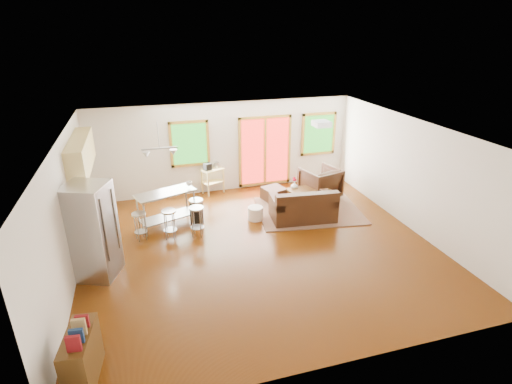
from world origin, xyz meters
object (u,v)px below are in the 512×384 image
object	(u,v)px
armchair	(320,181)
island	(166,203)
ottoman	(274,194)
kitchen_cart	(212,172)
coffee_table	(309,191)
refrigerator	(92,232)
rug	(309,210)
loveseat	(303,208)

from	to	relation	value
armchair	island	size ratio (longest dim) A/B	0.64
ottoman	kitchen_cart	size ratio (longest dim) A/B	0.59
coffee_table	refrigerator	bearing A→B (deg)	-159.99
island	kitchen_cart	bearing A→B (deg)	50.20
armchair	island	distance (m)	4.34
rug	loveseat	size ratio (longest dim) A/B	1.61
armchair	island	xyz separation A→B (m)	(-4.30, -0.57, 0.13)
coffee_table	refrigerator	world-z (taller)	refrigerator
island	loveseat	bearing A→B (deg)	-10.81
ottoman	island	xyz separation A→B (m)	(-2.97, -0.72, 0.42)
kitchen_cart	loveseat	bearing A→B (deg)	-51.45
loveseat	island	bearing A→B (deg)	174.92
refrigerator	island	size ratio (longest dim) A/B	1.26
ottoman	refrigerator	xyz separation A→B (m)	(-4.45, -2.45, 0.76)
loveseat	rug	bearing A→B (deg)	56.69
loveseat	armchair	xyz separation A→B (m)	(1.00, 1.20, 0.15)
ottoman	coffee_table	bearing A→B (deg)	-32.00
coffee_table	armchair	world-z (taller)	armchair
armchair	island	bearing A→B (deg)	-7.14
rug	coffee_table	size ratio (longest dim) A/B	2.24
loveseat	ottoman	xyz separation A→B (m)	(-0.32, 1.35, -0.14)
coffee_table	armchair	bearing A→B (deg)	37.44
island	rug	bearing A→B (deg)	-3.12
loveseat	coffee_table	xyz separation A→B (m)	(0.51, 0.83, 0.05)
rug	kitchen_cart	size ratio (longest dim) A/B	2.80
island	coffee_table	bearing A→B (deg)	2.99
kitchen_cart	ottoman	bearing A→B (deg)	-32.72
armchair	ottoman	size ratio (longest dim) A/B	1.73
coffee_table	loveseat	bearing A→B (deg)	-121.82
refrigerator	island	xyz separation A→B (m)	(1.48, 1.73, -0.34)
rug	coffee_table	distance (m)	0.56
rug	kitchen_cart	world-z (taller)	kitchen_cart
coffee_table	refrigerator	distance (m)	5.66
armchair	ottoman	distance (m)	1.36
ottoman	kitchen_cart	xyz separation A→B (m)	(-1.55, 0.99, 0.46)
rug	loveseat	bearing A→B (deg)	-129.04
ottoman	refrigerator	distance (m)	5.14
rug	armchair	distance (m)	1.11
coffee_table	kitchen_cart	world-z (taller)	kitchen_cart
kitchen_cart	armchair	bearing A→B (deg)	-21.69
armchair	refrigerator	world-z (taller)	refrigerator
refrigerator	ottoman	bearing A→B (deg)	50.63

